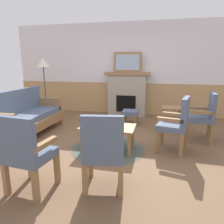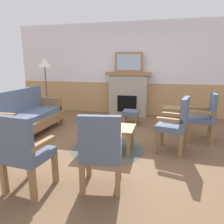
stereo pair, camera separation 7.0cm
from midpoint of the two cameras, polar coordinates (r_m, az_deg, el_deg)
name	(u,v)px [view 2 (the right image)]	position (r m, az deg, el deg)	size (l,w,h in m)	color
ground_plane	(108,143)	(4.14, -0.69, -8.53)	(14.00, 14.00, 0.00)	brown
wall_back	(130,71)	(6.39, 5.25, 11.21)	(7.20, 0.14, 2.70)	white
fireplace	(128,94)	(6.20, 4.77, 5.05)	(1.30, 0.44, 1.28)	#A39989
framed_picture	(129,62)	(6.14, 4.94, 13.46)	(0.80, 0.04, 0.56)	olive
couch	(29,116)	(4.88, -21.55, -1.16)	(0.70, 1.80, 0.98)	olive
coffee_table	(107,129)	(3.73, -0.73, -4.68)	(0.96, 0.56, 0.44)	olive
round_rug	(108,149)	(3.87, -0.71, -10.08)	(1.33, 1.33, 0.01)	#4C564C
book_on_table	(111,126)	(3.68, 0.15, -3.81)	(0.17, 0.17, 0.03)	black
footstool	(131,113)	(5.32, 5.65, -0.39)	(0.40, 0.40, 0.36)	olive
armchair_near_fireplace	(205,115)	(4.51, 24.55, -0.73)	(0.51, 0.51, 0.98)	olive
armchair_by_window_left	(176,122)	(3.77, 17.71, -2.72)	(0.58, 0.58, 0.98)	olive
armchair_front_left	(24,150)	(2.68, -22.31, -9.68)	(0.53, 0.53, 0.98)	olive
armchair_front_center	(101,149)	(2.53, -2.23, -10.02)	(0.55, 0.55, 0.98)	olive
side_table	(172,112)	(4.98, 16.60, -0.07)	(0.44, 0.44, 0.55)	olive
floor_lamp_by_couch	(45,66)	(6.10, -17.68, 11.87)	(0.36, 0.36, 1.68)	#332D28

